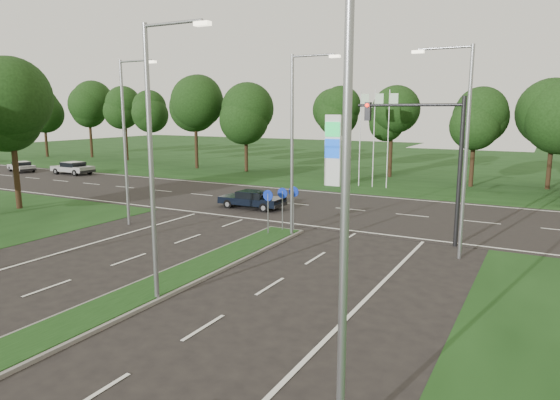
% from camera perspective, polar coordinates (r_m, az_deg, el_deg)
% --- Properties ---
extents(verge_far, '(160.00, 50.00, 0.02)m').
position_cam_1_polar(verge_far, '(62.61, 17.18, 3.93)').
color(verge_far, black).
rests_on(verge_far, ground).
extents(cross_road, '(160.00, 12.00, 0.02)m').
position_cam_1_polar(cross_road, '(33.06, 6.42, -0.94)').
color(cross_road, black).
rests_on(cross_road, ground).
extents(median_kerb, '(2.00, 26.00, 0.12)m').
position_cam_1_polar(median_kerb, '(16.96, -20.55, -12.23)').
color(median_kerb, slate).
rests_on(median_kerb, ground).
extents(streetlight_median_near, '(2.53, 0.22, 9.00)m').
position_cam_1_polar(streetlight_median_near, '(16.46, -14.08, 5.48)').
color(streetlight_median_near, gray).
rests_on(streetlight_median_near, ground).
extents(streetlight_median_far, '(2.53, 0.22, 9.00)m').
position_cam_1_polar(streetlight_median_far, '(24.76, 1.80, 7.26)').
color(streetlight_median_far, gray).
rests_on(streetlight_median_far, ground).
extents(streetlight_left_far, '(2.53, 0.22, 9.00)m').
position_cam_1_polar(streetlight_left_far, '(28.66, -17.10, 7.22)').
color(streetlight_left_far, gray).
rests_on(streetlight_left_far, ground).
extents(streetlight_right_far, '(2.53, 0.22, 9.00)m').
position_cam_1_polar(streetlight_right_far, '(22.39, 20.06, 6.34)').
color(streetlight_right_far, gray).
rests_on(streetlight_right_far, ground).
extents(streetlight_right_near, '(2.53, 0.22, 9.00)m').
position_cam_1_polar(streetlight_right_near, '(8.84, 6.29, 1.89)').
color(streetlight_right_near, gray).
rests_on(streetlight_right_near, ground).
extents(traffic_signal, '(5.10, 0.42, 7.00)m').
position_cam_1_polar(traffic_signal, '(24.66, 16.98, 5.82)').
color(traffic_signal, black).
rests_on(traffic_signal, ground).
extents(median_signs, '(1.16, 1.76, 2.38)m').
position_cam_1_polar(median_signs, '(25.96, 0.18, -0.08)').
color(median_signs, gray).
rests_on(median_signs, ground).
extents(gas_pylon, '(5.80, 1.26, 8.00)m').
position_cam_1_polar(gas_pylon, '(42.37, 6.37, 5.87)').
color(gas_pylon, silver).
rests_on(gas_pylon, ground).
extents(tree_left_far, '(5.20, 5.20, 8.86)m').
position_cam_1_polar(tree_left_far, '(36.07, -28.17, 8.63)').
color(tree_left_far, black).
rests_on(tree_left_far, ground).
extents(treeline_far, '(6.00, 6.00, 9.90)m').
position_cam_1_polar(treeline_far, '(47.58, 14.07, 10.48)').
color(treeline_far, black).
rests_on(treeline_far, ground).
extents(navy_sedan, '(4.26, 1.80, 1.17)m').
position_cam_1_polar(navy_sedan, '(32.70, -3.20, 0.11)').
color(navy_sedan, black).
rests_on(navy_sedan, ground).
extents(far_car_a, '(4.45, 2.00, 1.27)m').
position_cam_1_polar(far_car_a, '(54.30, -22.61, 3.43)').
color(far_car_a, '#AAAAAA').
rests_on(far_car_a, ground).
extents(far_car_b, '(4.10, 2.61, 1.09)m').
position_cam_1_polar(far_car_b, '(58.85, -27.45, 3.43)').
color(far_car_b, beige).
rests_on(far_car_b, ground).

